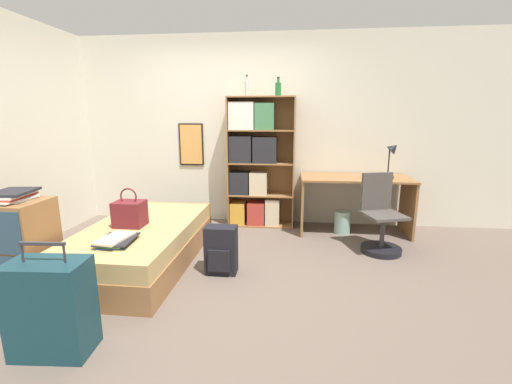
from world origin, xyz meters
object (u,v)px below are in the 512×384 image
Objects in this scene: bookcase at (255,164)px; dresser at (15,245)px; magazine_pile_on_dresser at (12,195)px; bed at (142,244)px; backpack at (221,250)px; waste_bin at (342,222)px; desk at (355,193)px; desk_chair at (380,227)px; bottle_green at (247,88)px; book_stack_on_bed at (116,240)px; bottle_brown at (278,89)px; suitcase at (51,308)px; handbag at (130,213)px; desk_lamp at (392,154)px.

dresser is at bearing -132.91° from bookcase.
bed is at bearing 36.06° from magazine_pile_on_dresser.
waste_bin is (1.33, 1.33, -0.09)m from backpack.
waste_bin is (-0.15, -0.07, -0.38)m from desk.
desk_chair is (1.52, -0.81, -0.58)m from bookcase.
dresser reaches higher than waste_bin.
magazine_pile_on_dresser is (-0.84, -0.61, 0.64)m from bed.
bed is at bearing 35.65° from dresser.
dresser is 3.09m from bottle_green.
bottle_brown is at bearing 56.16° from book_stack_on_bed.
suitcase is 2.78× the size of bottle_green.
bottle_brown is at bearing 46.09° from handbag.
desk is 1.58× the size of desk_chair.
bottle_brown is 1.93m from waste_bin.
backpack is at bearing -106.38° from bottle_brown.
backpack is (1.75, 0.48, -0.17)m from dresser.
book_stack_on_bed is 2.58m from bottle_green.
bed is 1.41m from suitcase.
magazine_pile_on_dresser is 0.29× the size of desk.
bed is 1.10m from dresser.
bookcase is at bearing 178.77° from bottle_brown.
suitcase is 3.04m from bookcase.
bookcase is at bearing 168.94° from waste_bin.
bed is 4.05× the size of backpack.
suitcase reaches higher than desk.
bottle_green reaches higher than backpack.
desk_lamp reaches higher than magazine_pile_on_dresser.
desk_lamp is at bearing 24.19° from handbag.
dresser is 3.33× the size of bottle_brown.
bed is 3.15m from desk_lamp.
book_stack_on_bed is 0.87× the size of desk_lamp.
handbag is 1.38m from suitcase.
handbag is 0.99m from dresser.
suitcase reaches higher than waste_bin.
magazine_pile_on_dresser is at bearing -143.94° from bed.
desk_lamp reaches higher than handbag.
book_stack_on_bed is 0.51× the size of dresser.
waste_bin is at bearing 38.29° from book_stack_on_bed.
desk_lamp is (2.76, 1.77, 0.60)m from book_stack_on_bed.
bottle_green is at bearing 153.27° from desk_chair.
waste_bin is (1.29, -0.24, -1.72)m from bottle_green.
magazine_pile_on_dresser reaches higher than bed.
handbag is 0.22× the size of bookcase.
dresser is at bearing -160.18° from desk_chair.
dresser is at bearing -156.25° from magazine_pile_on_dresser.
desk_lamp is (2.78, 1.23, 0.84)m from bed.
suitcase is at bearing -114.59° from bottle_brown.
book_stack_on_bed is at bearing -77.90° from handbag.
waste_bin is (3.05, 1.79, -0.70)m from magazine_pile_on_dresser.
suitcase is 0.95× the size of dresser.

